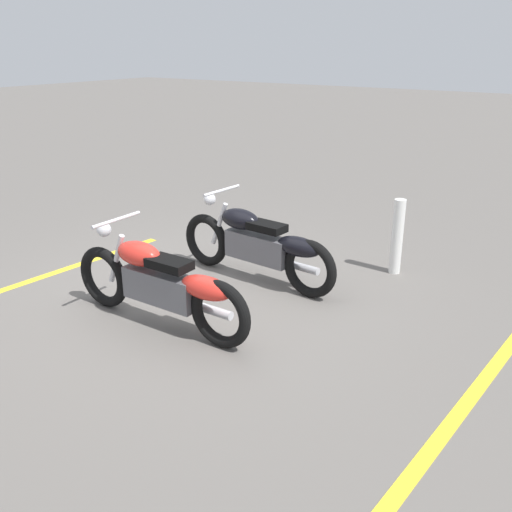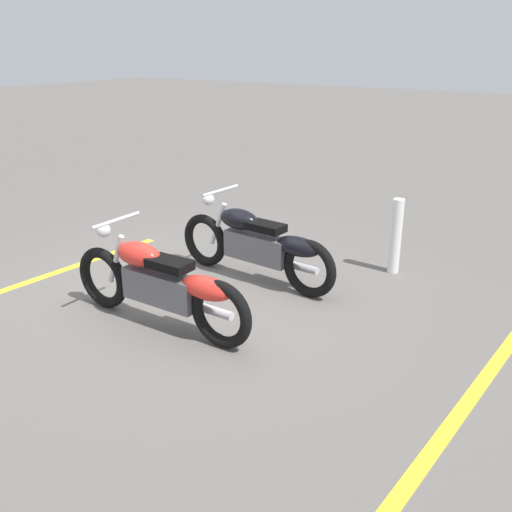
% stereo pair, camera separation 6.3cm
% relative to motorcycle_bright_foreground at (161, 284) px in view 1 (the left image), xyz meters
% --- Properties ---
extents(ground_plane, '(60.00, 60.00, 0.00)m').
position_rel_motorcycle_bright_foreground_xyz_m(ground_plane, '(-0.30, 0.74, -0.46)').
color(ground_plane, '#66605B').
extents(motorcycle_bright_foreground, '(2.23, 0.62, 1.04)m').
position_rel_motorcycle_bright_foreground_xyz_m(motorcycle_bright_foreground, '(0.00, 0.00, 0.00)').
color(motorcycle_bright_foreground, black).
rests_on(motorcycle_bright_foreground, ground).
extents(motorcycle_dark_foreground, '(2.23, 0.62, 1.04)m').
position_rel_motorcycle_bright_foreground_xyz_m(motorcycle_dark_foreground, '(0.14, 1.49, 0.00)').
color(motorcycle_dark_foreground, black).
rests_on(motorcycle_dark_foreground, ground).
extents(bollard_post, '(0.14, 0.14, 0.93)m').
position_rel_motorcycle_bright_foreground_xyz_m(bollard_post, '(1.39, 2.65, 0.00)').
color(bollard_post, white).
rests_on(bollard_post, ground).
extents(parking_stripe_near, '(0.38, 3.20, 0.01)m').
position_rel_motorcycle_bright_foreground_xyz_m(parking_stripe_near, '(-2.08, 0.29, -0.46)').
color(parking_stripe_near, yellow).
rests_on(parking_stripe_near, ground).
extents(parking_stripe_mid, '(0.38, 3.20, 0.01)m').
position_rel_motorcycle_bright_foreground_xyz_m(parking_stripe_mid, '(2.87, 0.22, -0.46)').
color(parking_stripe_mid, yellow).
rests_on(parking_stripe_mid, ground).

